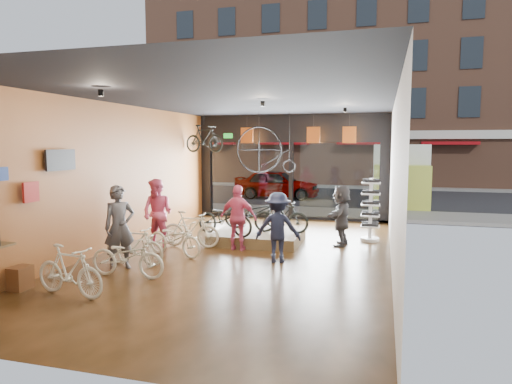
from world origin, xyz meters
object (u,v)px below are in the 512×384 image
at_px(street_car, 277,184).
at_px(display_bike_right, 255,212).
at_px(floor_bike_3, 134,245).
at_px(display_platform, 258,238).
at_px(floor_bike_5, 191,229).
at_px(customer_2, 238,218).
at_px(display_bike_mid, 281,217).
at_px(floor_bike_4, 175,239).
at_px(customer_1, 158,213).
at_px(display_bike_left, 225,218).
at_px(customer_3, 278,227).
at_px(customer_0, 120,227).
at_px(hung_bike, 204,139).
at_px(box_truck, 400,175).
at_px(floor_bike_2, 127,256).
at_px(customer_5, 341,215).
at_px(floor_bike_1, 69,271).
at_px(sunglasses_rack, 370,210).
at_px(penny_farthing, 268,151).

height_order(street_car, display_bike_right, street_car).
height_order(floor_bike_3, display_platform, floor_bike_3).
height_order(floor_bike_5, customer_2, customer_2).
height_order(floor_bike_3, display_bike_mid, display_bike_mid).
distance_m(street_car, floor_bike_4, 12.44).
relative_size(street_car, floor_bike_3, 2.85).
bearing_deg(display_platform, street_car, 100.22).
bearing_deg(customer_1, floor_bike_5, 23.58).
distance_m(floor_bike_4, display_platform, 2.54).
bearing_deg(display_bike_left, customer_1, 125.57).
bearing_deg(display_bike_mid, customer_3, -171.29).
height_order(floor_bike_4, customer_0, customer_0).
bearing_deg(hung_bike, display_bike_right, -114.52).
bearing_deg(floor_bike_5, box_truck, -29.26).
bearing_deg(customer_0, customer_3, -22.10).
distance_m(box_truck, floor_bike_4, 12.77).
xyz_separation_m(customer_1, customer_2, (2.17, 0.26, -0.06)).
relative_size(floor_bike_2, display_bike_right, 0.94).
bearing_deg(customer_1, display_bike_mid, 31.87).
bearing_deg(box_truck, display_bike_left, -115.40).
bearing_deg(floor_bike_3, display_bike_mid, -38.81).
bearing_deg(customer_2, floor_bike_4, 42.84).
relative_size(display_bike_left, display_bike_mid, 1.15).
height_order(display_bike_mid, customer_5, customer_5).
relative_size(customer_1, hung_bike, 1.16).
bearing_deg(customer_5, hung_bike, -109.51).
bearing_deg(floor_bike_1, customer_5, -28.87).
distance_m(floor_bike_3, display_bike_left, 2.72).
bearing_deg(floor_bike_3, street_car, 2.21).
distance_m(floor_bike_3, customer_0, 0.62).
distance_m(floor_bike_5, display_platform, 1.89).
distance_m(street_car, display_bike_left, 11.14).
bearing_deg(customer_5, display_bike_left, -66.49).
relative_size(floor_bike_5, hung_bike, 1.01).
xyz_separation_m(floor_bike_2, display_bike_right, (1.46, 4.51, 0.33)).
bearing_deg(sunglasses_rack, customer_2, -151.56).
xyz_separation_m(floor_bike_2, customer_0, (-0.50, 0.53, 0.49)).
distance_m(floor_bike_1, customer_3, 4.57).
height_order(box_truck, customer_3, box_truck).
height_order(box_truck, customer_0, box_truck).
xyz_separation_m(display_bike_mid, customer_1, (-3.07, -1.29, 0.16)).
height_order(floor_bike_2, floor_bike_4, floor_bike_2).
bearing_deg(floor_bike_2, customer_2, -25.53).
relative_size(floor_bike_1, floor_bike_5, 0.97).
height_order(floor_bike_3, customer_0, customer_0).
relative_size(display_bike_mid, customer_2, 0.89).
xyz_separation_m(floor_bike_3, display_bike_right, (1.85, 3.59, 0.31)).
height_order(box_truck, hung_bike, hung_bike).
relative_size(street_car, penny_farthing, 2.15).
bearing_deg(floor_bike_4, customer_5, -42.87).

